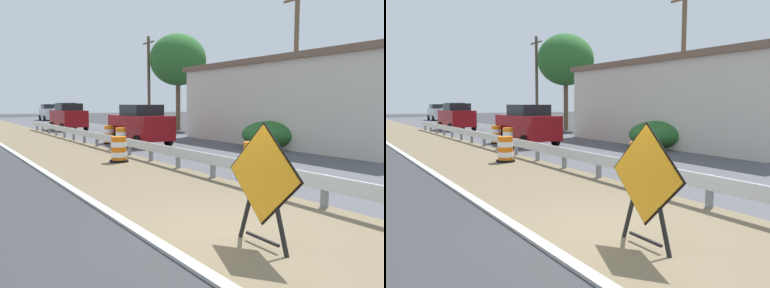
% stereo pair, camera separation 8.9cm
% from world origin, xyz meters
% --- Properties ---
extents(ground_plane, '(160.00, 160.00, 0.00)m').
position_xyz_m(ground_plane, '(0.00, 0.00, 0.00)').
color(ground_plane, '#333335').
extents(median_dirt_strip, '(4.09, 120.00, 0.01)m').
position_xyz_m(median_dirt_strip, '(0.84, 0.00, 0.00)').
color(median_dirt_strip, '#706047').
rests_on(median_dirt_strip, ground).
extents(curb_near_edge, '(0.20, 120.00, 0.11)m').
position_xyz_m(curb_near_edge, '(-1.30, 0.00, 0.00)').
color(curb_near_edge, '#ADADA8').
rests_on(curb_near_edge, ground).
extents(guardrail_median, '(0.18, 58.07, 0.71)m').
position_xyz_m(guardrail_median, '(2.65, 0.32, 0.52)').
color(guardrail_median, silver).
rests_on(guardrail_median, ground).
extents(warning_sign_diamond, '(0.07, 1.59, 1.93)m').
position_xyz_m(warning_sign_diamond, '(0.00, -0.67, 1.04)').
color(warning_sign_diamond, black).
rests_on(warning_sign_diamond, ground).
extents(traffic_barrel_nearest, '(0.66, 0.66, 1.02)m').
position_xyz_m(traffic_barrel_nearest, '(3.92, 3.96, 0.46)').
color(traffic_barrel_nearest, orange).
rests_on(traffic_barrel_nearest, ground).
extents(traffic_barrel_close, '(0.70, 0.70, 0.95)m').
position_xyz_m(traffic_barrel_close, '(1.58, 8.72, 0.43)').
color(traffic_barrel_close, orange).
rests_on(traffic_barrel_close, ground).
extents(traffic_barrel_mid, '(0.63, 0.63, 1.01)m').
position_xyz_m(traffic_barrel_mid, '(3.38, 12.80, 0.45)').
color(traffic_barrel_mid, orange).
rests_on(traffic_barrel_mid, ground).
extents(traffic_barrel_far, '(0.64, 0.64, 0.99)m').
position_xyz_m(traffic_barrel_far, '(3.70, 15.16, 0.44)').
color(traffic_barrel_far, orange).
rests_on(traffic_barrel_far, ground).
extents(car_lead_near_lane, '(2.21, 4.15, 2.17)m').
position_xyz_m(car_lead_near_lane, '(4.91, 27.12, 1.08)').
color(car_lead_near_lane, maroon).
rests_on(car_lead_near_lane, ground).
extents(car_trailing_near_lane, '(2.14, 4.34, 2.22)m').
position_xyz_m(car_trailing_near_lane, '(8.25, 39.59, 1.10)').
color(car_trailing_near_lane, silver).
rests_on(car_trailing_near_lane, ground).
extents(car_lead_far_lane, '(2.11, 4.31, 2.11)m').
position_xyz_m(car_lead_far_lane, '(4.92, 13.84, 1.05)').
color(car_lead_far_lane, maroon).
rests_on(car_lead_far_lane, ground).
extents(car_mid_far_lane, '(2.11, 4.79, 2.05)m').
position_xyz_m(car_mid_far_lane, '(8.10, 47.22, 1.02)').
color(car_mid_far_lane, silver).
rests_on(car_mid_far_lane, ground).
extents(roadside_shop_near, '(8.06, 13.83, 4.46)m').
position_xyz_m(roadside_shop_near, '(13.40, 9.90, 2.24)').
color(roadside_shop_near, beige).
rests_on(roadside_shop_near, ground).
extents(utility_pole_near, '(0.24, 1.80, 7.89)m').
position_xyz_m(utility_pole_near, '(11.40, 9.14, 4.10)').
color(utility_pole_near, brown).
rests_on(utility_pole_near, ground).
extents(utility_pole_mid, '(0.24, 1.80, 7.60)m').
position_xyz_m(utility_pole_mid, '(10.81, 24.43, 3.95)').
color(utility_pole_mid, brown).
rests_on(utility_pole_mid, ground).
extents(bush_roadside, '(2.82, 2.82, 1.33)m').
position_xyz_m(bush_roadside, '(9.58, 8.97, 0.67)').
color(bush_roadside, '#286028').
rests_on(bush_roadside, ground).
extents(tree_roadside, '(4.52, 4.52, 7.66)m').
position_xyz_m(tree_roadside, '(12.38, 22.37, 5.60)').
color(tree_roadside, brown).
rests_on(tree_roadside, ground).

